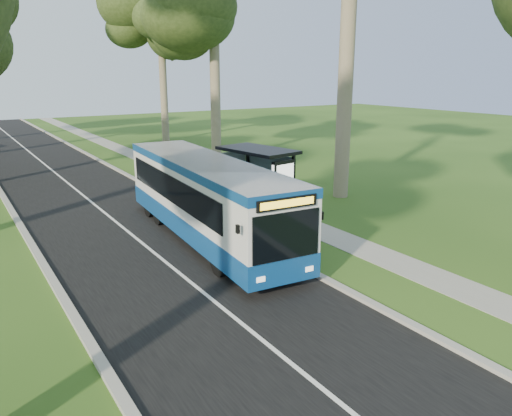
{
  "coord_description": "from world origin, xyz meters",
  "views": [
    {
      "loc": [
        -9.25,
        -12.44,
        6.16
      ],
      "look_at": [
        -0.41,
        1.51,
        1.6
      ],
      "focal_mm": 35.0,
      "sensor_mm": 36.0,
      "label": 1
    }
  ],
  "objects_px": {
    "bus_stop_sign": "(298,209)",
    "litter_bin": "(293,225)",
    "bus": "(207,199)",
    "bus_shelter": "(267,170)"
  },
  "relations": [
    {
      "from": "bus",
      "to": "bus_shelter",
      "type": "distance_m",
      "value": 3.63
    },
    {
      "from": "bus",
      "to": "bus_shelter",
      "type": "xyz_separation_m",
      "value": [
        3.41,
        1.11,
        0.56
      ]
    },
    {
      "from": "bus",
      "to": "bus_stop_sign",
      "type": "relative_size",
      "value": 4.91
    },
    {
      "from": "bus_stop_sign",
      "to": "litter_bin",
      "type": "bearing_deg",
      "value": 36.09
    },
    {
      "from": "bus",
      "to": "litter_bin",
      "type": "bearing_deg",
      "value": -22.68
    },
    {
      "from": "bus",
      "to": "bus_shelter",
      "type": "relative_size",
      "value": 3.08
    },
    {
      "from": "bus",
      "to": "litter_bin",
      "type": "xyz_separation_m",
      "value": [
        2.93,
        -1.48,
        -1.09
      ]
    },
    {
      "from": "bus_stop_sign",
      "to": "litter_bin",
      "type": "relative_size",
      "value": 2.57
    },
    {
      "from": "bus_stop_sign",
      "to": "bus_shelter",
      "type": "bearing_deg",
      "value": 48.94
    },
    {
      "from": "bus_shelter",
      "to": "litter_bin",
      "type": "xyz_separation_m",
      "value": [
        -0.48,
        -2.59,
        -1.65
      ]
    }
  ]
}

